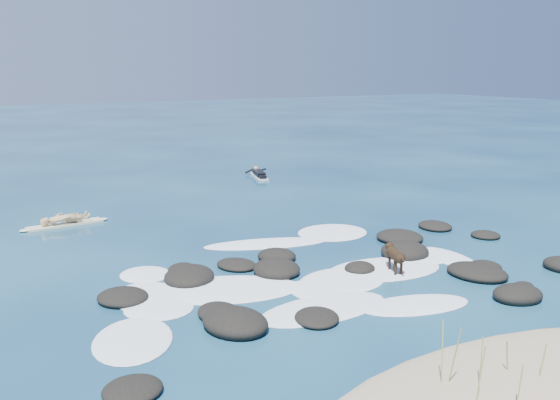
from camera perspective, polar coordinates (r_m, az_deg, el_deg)
ground at (r=17.45m, az=1.31°, el=-5.92°), size 160.00×160.00×0.00m
sand_dune at (r=11.70m, az=22.88°, el=-16.46°), size 9.00×4.40×0.60m
dune_grass at (r=11.74m, az=22.49°, el=-12.97°), size 3.54×1.65×1.18m
reef_rocks at (r=16.56m, az=5.88°, el=-6.60°), size 13.94×7.32×0.56m
breaking_foam at (r=16.27m, az=1.31°, el=-7.24°), size 11.33×8.34×0.12m
standing_surfer_rig at (r=22.64m, az=-19.16°, el=-0.57°), size 3.06×0.82×1.74m
paddling_surfer_rig at (r=30.93m, az=-1.94°, el=2.36°), size 1.30×2.47×0.43m
dog at (r=16.87m, az=10.45°, el=-4.95°), size 0.53×1.19×0.77m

